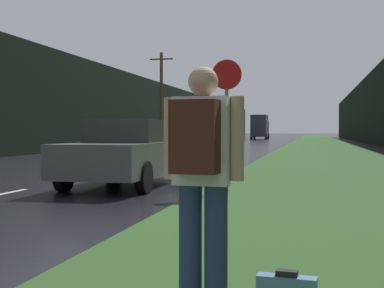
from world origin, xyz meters
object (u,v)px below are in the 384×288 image
Objects in this scene: stop_sign at (227,113)px; car_passing_near at (127,152)px; hitchhiker_with_backpack at (202,169)px; delivery_truck at (260,127)px.

stop_sign is 0.59× the size of car_passing_near.
hitchhiker_with_backpack reaches higher than car_passing_near.
stop_sign is at bearing 102.56° from hitchhiker_with_backpack.
stop_sign reaches higher than car_passing_near.
delivery_truck reaches higher than stop_sign.
hitchhiker_with_backpack is at bearing -82.44° from stop_sign.
stop_sign is 1.58× the size of hitchhiker_with_backpack.
car_passing_near is 0.69× the size of delivery_truck.
hitchhiker_with_backpack is 8.81m from car_passing_near.
stop_sign reaches higher than hitchhiker_with_backpack.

